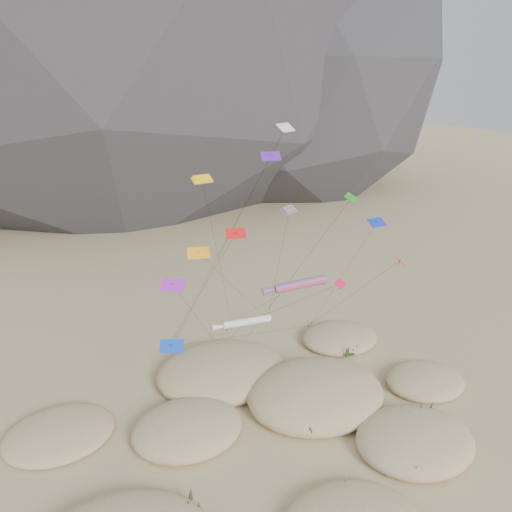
% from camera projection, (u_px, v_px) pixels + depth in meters
% --- Properties ---
extents(ground, '(500.00, 500.00, 0.00)m').
position_uv_depth(ground, '(310.00, 443.00, 49.48)').
color(ground, '#CCB789').
rests_on(ground, ground).
extents(dunes, '(50.13, 36.93, 4.59)m').
position_uv_depth(dunes, '(266.00, 420.00, 51.50)').
color(dunes, '#CCB789').
rests_on(dunes, ground).
extents(dune_grass, '(41.59, 29.02, 1.48)m').
position_uv_depth(dune_grass, '(289.00, 417.00, 51.88)').
color(dune_grass, black).
rests_on(dune_grass, ground).
extents(kite_stakes, '(21.53, 6.62, 0.30)m').
position_uv_depth(kite_stakes, '(242.00, 336.00, 69.37)').
color(kite_stakes, '#3F2D1E').
rests_on(kite_stakes, ground).
extents(rainbow_tube_kite, '(7.32, 20.23, 14.41)m').
position_uv_depth(rainbow_tube_kite, '(298.00, 285.00, 52.38)').
color(rainbow_tube_kite, '#F9311A').
rests_on(rainbow_tube_kite, ground).
extents(white_tube_kite, '(7.11, 15.23, 10.77)m').
position_uv_depth(white_tube_kite, '(244.00, 322.00, 51.84)').
color(white_tube_kite, silver).
rests_on(white_tube_kite, ground).
extents(orange_parafoil, '(8.23, 10.40, 24.43)m').
position_uv_depth(orange_parafoil, '(203.00, 182.00, 52.85)').
color(orange_parafoil, yellow).
rests_on(orange_parafoil, ground).
extents(multi_parafoil, '(2.91, 10.30, 20.42)m').
position_uv_depth(multi_parafoil, '(289.00, 212.00, 56.49)').
color(multi_parafoil, '#FF321A').
rests_on(multi_parafoil, ground).
extents(delta_kites, '(29.18, 20.14, 29.32)m').
position_uv_depth(delta_kites, '(275.00, 240.00, 52.64)').
color(delta_kites, silver).
rests_on(delta_kites, ground).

